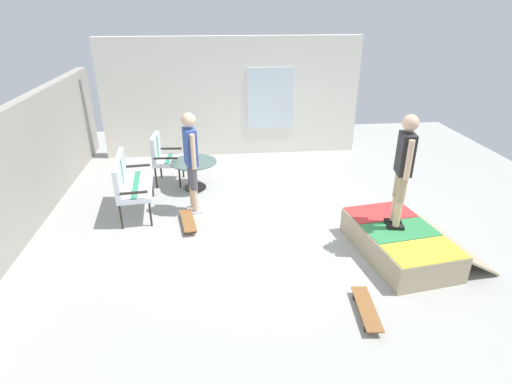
{
  "coord_description": "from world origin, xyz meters",
  "views": [
    {
      "loc": [
        -5.85,
        0.92,
        3.42
      ],
      "look_at": [
        -0.05,
        0.33,
        0.7
      ],
      "focal_mm": 28.77,
      "sensor_mm": 36.0,
      "label": 1
    }
  ],
  "objects_px": {
    "patio_bench": "(128,180)",
    "person_skater": "(404,164)",
    "skateboard_by_bench": "(188,221)",
    "skate_ramp": "(400,242)",
    "patio_table": "(194,169)",
    "person_watching": "(191,156)",
    "skateboard_spare": "(367,309)",
    "patio_chair_near_house": "(163,155)"
  },
  "relations": [
    {
      "from": "patio_table",
      "to": "skateboard_spare",
      "type": "height_order",
      "value": "patio_table"
    },
    {
      "from": "skateboard_by_bench",
      "to": "patio_chair_near_house",
      "type": "bearing_deg",
      "value": 16.8
    },
    {
      "from": "patio_bench",
      "to": "person_watching",
      "type": "bearing_deg",
      "value": -95.02
    },
    {
      "from": "patio_bench",
      "to": "skateboard_spare",
      "type": "bearing_deg",
      "value": -132.72
    },
    {
      "from": "patio_bench",
      "to": "skateboard_by_bench",
      "type": "xyz_separation_m",
      "value": [
        -0.59,
        -1.01,
        -0.53
      ]
    },
    {
      "from": "skateboard_by_bench",
      "to": "skateboard_spare",
      "type": "bearing_deg",
      "value": -137.15
    },
    {
      "from": "patio_table",
      "to": "person_watching",
      "type": "distance_m",
      "value": 1.21
    },
    {
      "from": "patio_table",
      "to": "skateboard_by_bench",
      "type": "bearing_deg",
      "value": 177.36
    },
    {
      "from": "patio_bench",
      "to": "person_skater",
      "type": "height_order",
      "value": "person_skater"
    },
    {
      "from": "skate_ramp",
      "to": "patio_table",
      "type": "xyz_separation_m",
      "value": [
        2.7,
        3.09,
        0.2
      ]
    },
    {
      "from": "patio_table",
      "to": "skateboard_by_bench",
      "type": "distance_m",
      "value": 1.54
    },
    {
      "from": "skate_ramp",
      "to": "person_watching",
      "type": "relative_size",
      "value": 1.07
    },
    {
      "from": "patio_table",
      "to": "skateboard_spare",
      "type": "xyz_separation_m",
      "value": [
        -3.92,
        -2.16,
        -0.32
      ]
    },
    {
      "from": "patio_chair_near_house",
      "to": "skateboard_by_bench",
      "type": "bearing_deg",
      "value": -163.2
    },
    {
      "from": "skate_ramp",
      "to": "person_skater",
      "type": "height_order",
      "value": "person_skater"
    },
    {
      "from": "skateboard_by_bench",
      "to": "skateboard_spare",
      "type": "height_order",
      "value": "same"
    },
    {
      "from": "skateboard_spare",
      "to": "skateboard_by_bench",
      "type": "bearing_deg",
      "value": 42.85
    },
    {
      "from": "patio_chair_near_house",
      "to": "skateboard_spare",
      "type": "height_order",
      "value": "patio_chair_near_house"
    },
    {
      "from": "skateboard_by_bench",
      "to": "patio_table",
      "type": "bearing_deg",
      "value": -2.64
    },
    {
      "from": "patio_chair_near_house",
      "to": "skateboard_by_bench",
      "type": "xyz_separation_m",
      "value": [
        -1.86,
        -0.56,
        -0.53
      ]
    },
    {
      "from": "skate_ramp",
      "to": "person_skater",
      "type": "distance_m",
      "value": 1.18
    },
    {
      "from": "person_watching",
      "to": "skateboard_spare",
      "type": "bearing_deg",
      "value": -143.57
    },
    {
      "from": "skate_ramp",
      "to": "person_skater",
      "type": "xyz_separation_m",
      "value": [
        0.12,
        0.08,
        1.18
      ]
    },
    {
      "from": "person_skater",
      "to": "skateboard_spare",
      "type": "relative_size",
      "value": 2.04
    },
    {
      "from": "skateboard_by_bench",
      "to": "person_watching",
      "type": "bearing_deg",
      "value": -10.63
    },
    {
      "from": "patio_bench",
      "to": "skateboard_spare",
      "type": "distance_m",
      "value": 4.45
    },
    {
      "from": "person_watching",
      "to": "person_skater",
      "type": "height_order",
      "value": "person_skater"
    },
    {
      "from": "patio_table",
      "to": "skateboard_by_bench",
      "type": "xyz_separation_m",
      "value": [
        -1.51,
        0.07,
        -0.32
      ]
    },
    {
      "from": "skate_ramp",
      "to": "patio_table",
      "type": "relative_size",
      "value": 2.13
    },
    {
      "from": "patio_table",
      "to": "person_watching",
      "type": "relative_size",
      "value": 0.5
    },
    {
      "from": "patio_chair_near_house",
      "to": "skateboard_spare",
      "type": "bearing_deg",
      "value": -146.77
    },
    {
      "from": "skate_ramp",
      "to": "skateboard_spare",
      "type": "bearing_deg",
      "value": 142.58
    },
    {
      "from": "patio_table",
      "to": "skateboard_spare",
      "type": "bearing_deg",
      "value": -151.1
    },
    {
      "from": "skate_ramp",
      "to": "person_watching",
      "type": "xyz_separation_m",
      "value": [
        1.68,
        3.07,
        0.85
      ]
    },
    {
      "from": "skateboard_by_bench",
      "to": "skate_ramp",
      "type": "bearing_deg",
      "value": -110.64
    },
    {
      "from": "patio_table",
      "to": "person_skater",
      "type": "xyz_separation_m",
      "value": [
        -2.58,
        -3.01,
        0.98
      ]
    },
    {
      "from": "skate_ramp",
      "to": "skateboard_spare",
      "type": "xyz_separation_m",
      "value": [
        -1.21,
        0.93,
        -0.12
      ]
    },
    {
      "from": "patio_table",
      "to": "skateboard_by_bench",
      "type": "relative_size",
      "value": 1.09
    },
    {
      "from": "patio_bench",
      "to": "person_watching",
      "type": "height_order",
      "value": "person_watching"
    },
    {
      "from": "skateboard_spare",
      "to": "person_watching",
      "type": "bearing_deg",
      "value": 36.43
    },
    {
      "from": "skate_ramp",
      "to": "skateboard_spare",
      "type": "distance_m",
      "value": 1.53
    },
    {
      "from": "skate_ramp",
      "to": "person_watching",
      "type": "height_order",
      "value": "person_watching"
    }
  ]
}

